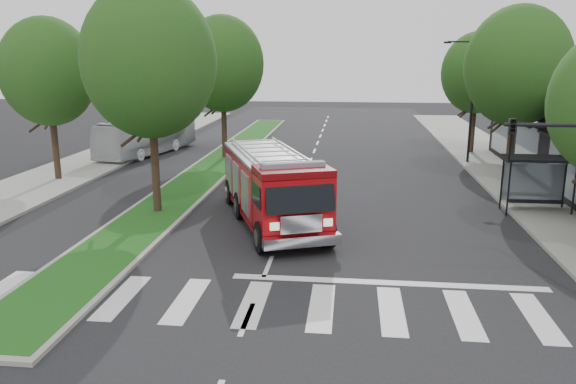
{
  "coord_description": "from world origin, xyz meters",
  "views": [
    {
      "loc": [
        2.71,
        -17.94,
        7.08
      ],
      "look_at": [
        0.3,
        3.49,
        1.8
      ],
      "focal_mm": 35.0,
      "sensor_mm": 36.0,
      "label": 1
    }
  ],
  "objects": [
    {
      "name": "ground",
      "position": [
        0.0,
        0.0,
        0.0
      ],
      "size": [
        140.0,
        140.0,
        0.0
      ],
      "primitive_type": "plane",
      "color": "black",
      "rests_on": "ground"
    },
    {
      "name": "sidewalk_right",
      "position": [
        12.5,
        10.0,
        0.07
      ],
      "size": [
        5.0,
        80.0,
        0.15
      ],
      "primitive_type": "cube",
      "color": "gray",
      "rests_on": "ground"
    },
    {
      "name": "sidewalk_left",
      "position": [
        -14.5,
        10.0,
        0.07
      ],
      "size": [
        5.0,
        80.0,
        0.15
      ],
      "primitive_type": "cube",
      "color": "gray",
      "rests_on": "ground"
    },
    {
      "name": "median",
      "position": [
        -6.0,
        18.0,
        0.08
      ],
      "size": [
        3.0,
        50.0,
        0.15
      ],
      "color": "gray",
      "rests_on": "ground"
    },
    {
      "name": "bus_shelter",
      "position": [
        11.2,
        8.15,
        2.04
      ],
      "size": [
        3.2,
        1.6,
        2.61
      ],
      "color": "black",
      "rests_on": "ground"
    },
    {
      "name": "tree_right_mid",
      "position": [
        11.5,
        14.0,
        6.49
      ],
      "size": [
        5.6,
        5.6,
        9.72
      ],
      "color": "black",
      "rests_on": "ground"
    },
    {
      "name": "tree_right_far",
      "position": [
        11.5,
        24.0,
        5.84
      ],
      "size": [
        5.0,
        5.0,
        8.73
      ],
      "color": "black",
      "rests_on": "ground"
    },
    {
      "name": "tree_median_near",
      "position": [
        -6.0,
        6.0,
        6.81
      ],
      "size": [
        5.8,
        5.8,
        10.16
      ],
      "color": "black",
      "rests_on": "ground"
    },
    {
      "name": "tree_median_far",
      "position": [
        -6.0,
        20.0,
        6.49
      ],
      "size": [
        5.6,
        5.6,
        9.72
      ],
      "color": "black",
      "rests_on": "ground"
    },
    {
      "name": "tree_left_mid",
      "position": [
        -14.0,
        12.0,
        6.16
      ],
      "size": [
        5.2,
        5.2,
        9.16
      ],
      "color": "black",
      "rests_on": "ground"
    },
    {
      "name": "streetlight_right_far",
      "position": [
        10.35,
        20.0,
        4.48
      ],
      "size": [
        2.11,
        0.2,
        8.0
      ],
      "color": "black",
      "rests_on": "ground"
    },
    {
      "name": "fire_engine",
      "position": [
        -0.56,
        5.17,
        1.57
      ],
      "size": [
        6.0,
        9.8,
        3.27
      ],
      "rotation": [
        0.0,
        0.0,
        0.37
      ],
      "color": "#660508",
      "rests_on": "ground"
    },
    {
      "name": "city_bus",
      "position": [
        -12.0,
        21.35,
        1.4
      ],
      "size": [
        4.6,
        10.32,
        2.8
      ],
      "primitive_type": "imported",
      "rotation": [
        0.0,
        0.0,
        -0.23
      ],
      "color": "silver",
      "rests_on": "ground"
    }
  ]
}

